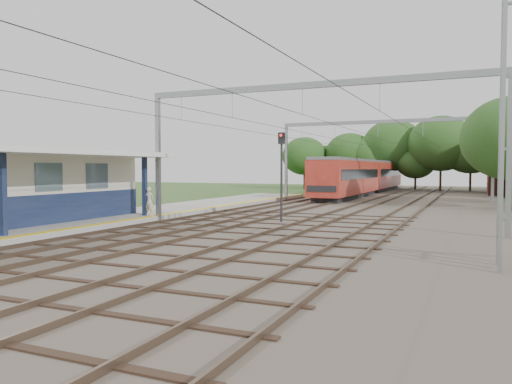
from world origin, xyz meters
The scene contains 9 objects.
ballast_bed centered at (4.00, 30.00, 0.05)m, with size 18.00×90.00×0.10m, color #473D33.
platform centered at (-7.50, 14.00, 0.17)m, with size 5.00×52.00×0.35m, color gray.
yellow_stripe centered at (-5.25, 14.00, 0.35)m, with size 0.45×52.00×0.01m, color yellow.
rail_tracks centered at (1.50, 30.00, 0.18)m, with size 11.80×88.00×0.15m.
catenary_system centered at (3.39, 25.28, 5.51)m, with size 17.22×88.00×7.00m.
tree_band centered at (3.84, 57.12, 4.92)m, with size 31.72×30.88×8.82m.
person centered at (-5.60, 15.00, 1.14)m, with size 0.58×0.38×1.59m, color beige.
train centered at (-0.50, 48.94, 2.11)m, with size 2.88×35.84×3.78m.
signal_post centered at (1.35, 17.09, 3.17)m, with size 0.33×0.28×4.84m.
Camera 1 is at (10.74, -7.61, 2.96)m, focal length 35.00 mm.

